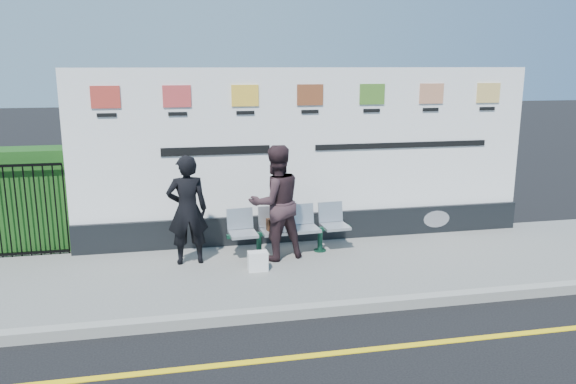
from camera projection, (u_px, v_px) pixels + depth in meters
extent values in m
plane|color=black|center=(345.00, 352.00, 6.32)|extent=(80.00, 80.00, 0.00)
cube|color=slate|center=(297.00, 270.00, 8.69)|extent=(14.00, 3.00, 0.12)
cube|color=gray|center=(322.00, 310.00, 7.26)|extent=(14.00, 0.18, 0.14)
cube|color=yellow|center=(345.00, 352.00, 6.32)|extent=(14.00, 0.10, 0.01)
cube|color=black|center=(308.00, 225.00, 10.01)|extent=(8.00, 0.30, 0.50)
cube|color=white|center=(309.00, 141.00, 9.68)|extent=(8.00, 0.14, 2.50)
cube|color=#1A4815|center=(5.00, 200.00, 9.31)|extent=(2.35, 0.70, 1.70)
imported|color=black|center=(187.00, 210.00, 8.64)|extent=(0.65, 0.44, 1.72)
imported|color=#322025|center=(276.00, 203.00, 8.86)|extent=(1.04, 0.90, 1.83)
cube|color=black|center=(275.00, 224.00, 9.07)|extent=(0.27, 0.17, 0.20)
cube|color=silver|center=(258.00, 261.00, 8.46)|extent=(0.30, 0.18, 0.30)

